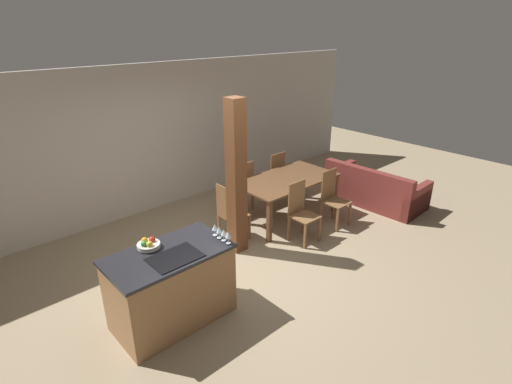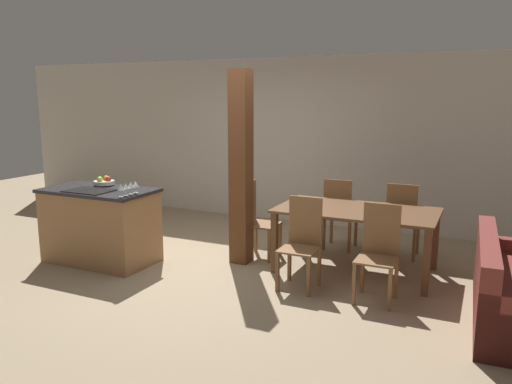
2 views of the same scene
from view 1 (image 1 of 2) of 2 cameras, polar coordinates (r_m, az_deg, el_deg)
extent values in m
plane|color=#9E896B|center=(6.05, -2.97, -10.38)|extent=(16.00, 16.00, 0.00)
cube|color=beige|center=(7.56, -16.15, 6.95)|extent=(11.20, 0.08, 2.70)
cube|color=#9E7047|center=(4.94, -11.98, -13.28)|extent=(1.36, 0.74, 0.90)
cube|color=#232328|center=(4.68, -12.45, -8.63)|extent=(1.40, 0.78, 0.04)
cube|color=black|center=(4.55, -11.49, -9.14)|extent=(0.56, 0.40, 0.01)
cylinder|color=silver|center=(4.78, -15.08, -7.38)|extent=(0.26, 0.26, 0.05)
sphere|color=red|center=(4.80, -14.63, -6.60)|extent=(0.07, 0.07, 0.07)
sphere|color=gold|center=(4.80, -15.62, -6.68)|extent=(0.07, 0.07, 0.07)
sphere|color=#3D8E38|center=(4.73, -15.71, -7.17)|extent=(0.07, 0.07, 0.07)
sphere|color=yellow|center=(4.71, -14.97, -7.22)|extent=(0.07, 0.07, 0.07)
cylinder|color=silver|center=(4.73, -3.95, -7.28)|extent=(0.06, 0.06, 0.00)
cylinder|color=silver|center=(4.71, -3.96, -6.89)|extent=(0.01, 0.01, 0.07)
cone|color=silver|center=(4.67, -3.98, -6.12)|extent=(0.07, 0.07, 0.07)
cylinder|color=silver|center=(4.79, -4.60, -6.89)|extent=(0.06, 0.06, 0.00)
cylinder|color=silver|center=(4.77, -4.61, -6.50)|extent=(0.01, 0.01, 0.07)
cone|color=silver|center=(4.73, -4.64, -5.74)|extent=(0.07, 0.07, 0.07)
cylinder|color=silver|center=(4.85, -5.24, -6.50)|extent=(0.06, 0.06, 0.00)
cylinder|color=silver|center=(4.83, -5.25, -6.12)|extent=(0.01, 0.01, 0.07)
cone|color=silver|center=(4.79, -5.28, -5.36)|extent=(0.07, 0.07, 0.07)
cylinder|color=silver|center=(4.91, -5.86, -6.13)|extent=(0.06, 0.06, 0.00)
cylinder|color=silver|center=(4.89, -5.88, -5.74)|extent=(0.01, 0.01, 0.07)
cone|color=silver|center=(4.85, -5.91, -5.00)|extent=(0.07, 0.07, 0.07)
cube|color=brown|center=(7.17, 4.36, 1.85)|extent=(1.85, 1.04, 0.03)
cube|color=brown|center=(6.47, 1.90, -4.24)|extent=(0.07, 0.07, 0.73)
cube|color=brown|center=(7.66, 11.19, -0.17)|extent=(0.07, 0.07, 0.73)
cube|color=brown|center=(7.08, -3.23, -1.75)|extent=(0.07, 0.07, 0.73)
cube|color=brown|center=(8.19, 6.13, 1.68)|extent=(0.07, 0.07, 0.73)
cube|color=brown|center=(6.51, 6.98, -3.50)|extent=(0.40, 0.40, 0.02)
cube|color=brown|center=(6.50, 5.83, -0.75)|extent=(0.38, 0.02, 0.54)
cube|color=brown|center=(6.39, 7.03, -6.32)|extent=(0.04, 0.04, 0.43)
cube|color=brown|center=(6.64, 9.05, -5.27)|extent=(0.04, 0.04, 0.43)
cube|color=brown|center=(6.60, 4.71, -5.23)|extent=(0.04, 0.04, 0.43)
cube|color=brown|center=(6.83, 6.75, -4.26)|extent=(0.04, 0.04, 0.43)
cube|color=brown|center=(7.11, 11.40, -1.43)|extent=(0.40, 0.40, 0.02)
cube|color=brown|center=(7.10, 10.36, 1.09)|extent=(0.38, 0.02, 0.54)
cube|color=brown|center=(6.98, 11.54, -3.96)|extent=(0.04, 0.04, 0.43)
cube|color=brown|center=(7.25, 13.22, -3.08)|extent=(0.04, 0.04, 0.43)
cube|color=brown|center=(7.17, 9.29, -3.04)|extent=(0.04, 0.04, 0.43)
cube|color=brown|center=(7.43, 11.00, -2.21)|extent=(0.04, 0.04, 0.43)
cube|color=brown|center=(7.57, -2.40, 0.58)|extent=(0.40, 0.40, 0.02)
cube|color=brown|center=(7.33, -1.47, 2.18)|extent=(0.38, 0.02, 0.54)
cube|color=brown|center=(7.89, -2.22, -0.24)|extent=(0.04, 0.04, 0.43)
cube|color=brown|center=(7.68, -4.23, -0.94)|extent=(0.04, 0.04, 0.43)
cube|color=brown|center=(7.64, -0.50, -1.01)|extent=(0.04, 0.04, 0.43)
cube|color=brown|center=(7.43, -2.53, -1.77)|extent=(0.04, 0.04, 0.43)
cube|color=brown|center=(8.09, 2.12, 2.11)|extent=(0.40, 0.40, 0.02)
cube|color=brown|center=(7.87, 3.12, 3.64)|extent=(0.38, 0.02, 0.54)
cube|color=brown|center=(8.41, 2.12, 1.28)|extent=(0.04, 0.04, 0.43)
cube|color=brown|center=(8.18, 0.35, 0.66)|extent=(0.04, 0.04, 0.43)
cube|color=brown|center=(8.18, 3.85, 0.60)|extent=(0.04, 0.04, 0.43)
cube|color=brown|center=(7.94, 2.08, -0.06)|extent=(0.04, 0.04, 0.43)
cube|color=brown|center=(6.52, -3.18, -3.29)|extent=(0.40, 0.40, 0.02)
cube|color=brown|center=(6.30, -4.58, -1.52)|extent=(0.02, 0.38, 0.54)
cube|color=brown|center=(6.61, -0.97, -5.09)|extent=(0.04, 0.04, 0.43)
cube|color=brown|center=(6.85, -2.94, -4.05)|extent=(0.04, 0.04, 0.43)
cube|color=brown|center=(6.41, -3.36, -6.09)|extent=(0.04, 0.04, 0.43)
cube|color=brown|center=(6.65, -5.30, -4.98)|extent=(0.04, 0.04, 0.43)
cube|color=maroon|center=(8.31, 16.68, 0.03)|extent=(0.98, 1.88, 0.44)
cube|color=maroon|center=(7.86, 15.62, 1.93)|extent=(0.22, 1.85, 0.35)
cube|color=maroon|center=(7.95, 22.03, -1.23)|extent=(0.92, 0.17, 0.58)
cube|color=maroon|center=(8.69, 11.89, 2.04)|extent=(0.92, 0.17, 0.58)
cube|color=brown|center=(5.93, -2.84, 1.90)|extent=(0.23, 0.23, 2.39)
camera|label=2|loc=(6.49, 56.35, 1.39)|focal=35.00mm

